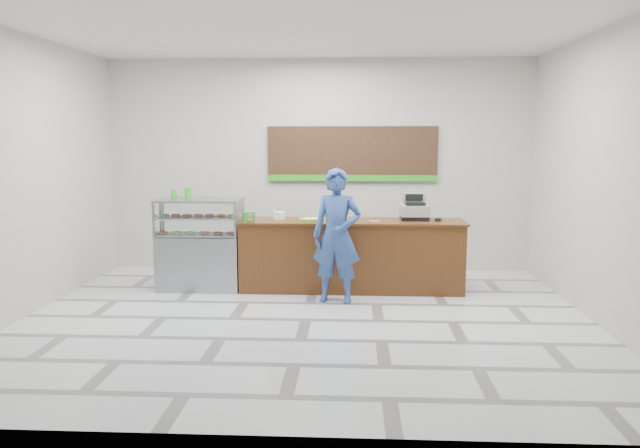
# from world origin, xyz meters

# --- Properties ---
(floor) EXTENTS (7.00, 7.00, 0.00)m
(floor) POSITION_xyz_m (0.00, 0.00, 0.00)
(floor) COLOR silver
(floor) RESTS_ON ground
(back_wall) EXTENTS (7.00, 0.00, 7.00)m
(back_wall) POSITION_xyz_m (0.00, 3.00, 1.75)
(back_wall) COLOR beige
(back_wall) RESTS_ON floor
(ceiling) EXTENTS (7.00, 7.00, 0.00)m
(ceiling) POSITION_xyz_m (0.00, 0.00, 3.50)
(ceiling) COLOR silver
(ceiling) RESTS_ON back_wall
(sales_counter) EXTENTS (3.26, 0.76, 1.03)m
(sales_counter) POSITION_xyz_m (0.55, 1.55, 0.52)
(sales_counter) COLOR #572E10
(sales_counter) RESTS_ON floor
(display_case) EXTENTS (1.22, 0.72, 1.33)m
(display_case) POSITION_xyz_m (-1.67, 1.55, 0.68)
(display_case) COLOR gray
(display_case) RESTS_ON floor
(menu_board) EXTENTS (2.80, 0.06, 0.90)m
(menu_board) POSITION_xyz_m (0.55, 2.96, 1.93)
(menu_board) COLOR black
(menu_board) RESTS_ON back_wall
(cash_register) EXTENTS (0.42, 0.44, 0.38)m
(cash_register) POSITION_xyz_m (1.46, 1.68, 1.17)
(cash_register) COLOR black
(cash_register) RESTS_ON sales_counter
(card_terminal) EXTENTS (0.11, 0.16, 0.04)m
(card_terminal) POSITION_xyz_m (1.79, 1.55, 1.05)
(card_terminal) COLOR black
(card_terminal) RESTS_ON sales_counter
(serving_tray) EXTENTS (0.39, 0.31, 0.02)m
(serving_tray) POSITION_xyz_m (-0.02, 1.60, 1.04)
(serving_tray) COLOR #56DD0D
(serving_tray) RESTS_ON sales_counter
(napkin_box) EXTENTS (0.16, 0.16, 0.11)m
(napkin_box) POSITION_xyz_m (-0.50, 1.61, 1.08)
(napkin_box) COLOR white
(napkin_box) RESTS_ON sales_counter
(straw_cup) EXTENTS (0.08, 0.08, 0.11)m
(straw_cup) POSITION_xyz_m (-0.60, 1.75, 1.09)
(straw_cup) COLOR silver
(straw_cup) RESTS_ON sales_counter
(promo_box) EXTENTS (0.18, 0.15, 0.14)m
(promo_box) POSITION_xyz_m (-0.91, 1.32, 1.10)
(promo_box) COLOR green
(promo_box) RESTS_ON sales_counter
(donut_decal) EXTENTS (0.16, 0.16, 0.00)m
(donut_decal) POSITION_xyz_m (0.87, 1.48, 1.03)
(donut_decal) COLOR #CF5A82
(donut_decal) RESTS_ON sales_counter
(green_cup_left) EXTENTS (0.08, 0.08, 0.13)m
(green_cup_left) POSITION_xyz_m (-2.08, 1.67, 1.39)
(green_cup_left) COLOR green
(green_cup_left) RESTS_ON display_case
(green_cup_right) EXTENTS (0.10, 0.10, 0.15)m
(green_cup_right) POSITION_xyz_m (-1.87, 1.65, 1.41)
(green_cup_right) COLOR green
(green_cup_right) RESTS_ON display_case
(customer) EXTENTS (0.72, 0.53, 1.82)m
(customer) POSITION_xyz_m (0.35, 0.89, 0.91)
(customer) COLOR #2B4A8B
(customer) RESTS_ON floor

